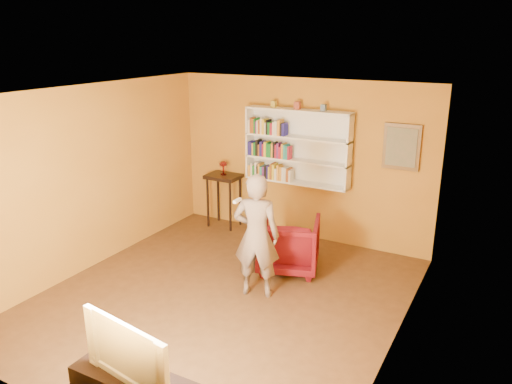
% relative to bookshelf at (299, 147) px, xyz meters
% --- Properties ---
extents(room_shell, '(5.30, 5.80, 2.88)m').
position_rel_bookshelf_xyz_m(room_shell, '(0.00, -2.41, -0.58)').
color(room_shell, '#4A2E17').
rests_on(room_shell, ground).
extents(bookshelf, '(1.80, 0.29, 1.23)m').
position_rel_bookshelf_xyz_m(bookshelf, '(0.00, 0.00, 0.00)').
color(bookshelf, white).
rests_on(bookshelf, room_shell).
extents(books_row_lower, '(0.80, 0.19, 0.27)m').
position_rel_bookshelf_xyz_m(books_row_lower, '(-0.46, -0.11, -0.47)').
color(books_row_lower, orange).
rests_on(books_row_lower, bookshelf).
extents(books_row_middle, '(0.77, 0.19, 0.27)m').
position_rel_bookshelf_xyz_m(books_row_middle, '(-0.48, -0.11, -0.08)').
color(books_row_middle, navy).
rests_on(books_row_middle, bookshelf).
extents(books_row_upper, '(0.67, 0.19, 0.26)m').
position_rel_bookshelf_xyz_m(books_row_upper, '(-0.53, -0.10, 0.30)').
color(books_row_upper, silver).
rests_on(books_row_upper, bookshelf).
extents(ornament_left, '(0.08, 0.08, 0.10)m').
position_rel_bookshelf_xyz_m(ornament_left, '(-0.44, -0.06, 0.67)').
color(ornament_left, gold).
rests_on(ornament_left, bookshelf).
extents(ornament_centre, '(0.09, 0.09, 0.12)m').
position_rel_bookshelf_xyz_m(ornament_centre, '(-0.02, -0.06, 0.68)').
color(ornament_centre, '#9A4433').
rests_on(ornament_centre, bookshelf).
extents(ornament_right, '(0.08, 0.08, 0.11)m').
position_rel_bookshelf_xyz_m(ornament_right, '(0.43, -0.06, 0.67)').
color(ornament_right, slate).
rests_on(ornament_right, bookshelf).
extents(framed_painting, '(0.55, 0.05, 0.70)m').
position_rel_bookshelf_xyz_m(framed_painting, '(1.65, 0.05, 0.16)').
color(framed_painting, brown).
rests_on(framed_painting, room_shell).
extents(console_table, '(0.59, 0.45, 0.97)m').
position_rel_bookshelf_xyz_m(console_table, '(-1.38, -0.16, -0.79)').
color(console_table, black).
rests_on(console_table, ground).
extents(ruby_lustre, '(0.15, 0.15, 0.24)m').
position_rel_bookshelf_xyz_m(ruby_lustre, '(-1.38, -0.16, -0.45)').
color(ruby_lustre, maroon).
rests_on(ruby_lustre, console_table).
extents(armchair, '(1.09, 1.10, 0.80)m').
position_rel_bookshelf_xyz_m(armchair, '(0.41, -1.22, -1.19)').
color(armchair, '#4A050F').
rests_on(armchair, ground).
extents(person, '(0.71, 0.57, 1.69)m').
position_rel_bookshelf_xyz_m(person, '(0.34, -2.10, -0.75)').
color(person, '#715F53').
rests_on(person, ground).
extents(game_remote, '(0.04, 0.15, 0.04)m').
position_rel_bookshelf_xyz_m(game_remote, '(0.23, -2.38, -0.20)').
color(game_remote, silver).
rests_on(game_remote, person).
extents(television, '(1.04, 0.29, 0.60)m').
position_rel_bookshelf_xyz_m(television, '(0.54, -4.66, -0.83)').
color(television, black).
rests_on(television, tv_cabinet).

